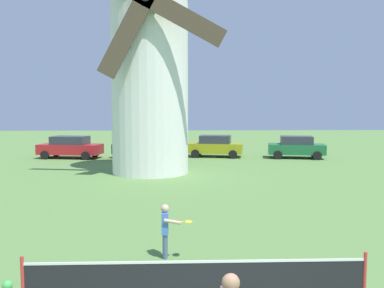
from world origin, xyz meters
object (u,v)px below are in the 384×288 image
Objects in this scene: windmill at (150,61)px; player_far at (166,228)px; parked_car_red at (70,147)px; parked_car_mustard at (215,146)px; stray_ball at (7,285)px; tennis_net at (196,278)px; parked_car_green at (296,147)px; parked_car_black at (144,146)px.

windmill reaches higher than player_far.
parked_car_red is 1.10× the size of parked_car_mustard.
windmill is at bearing 82.71° from stray_ball.
windmill is 13.95m from player_far.
tennis_net is 29.68× the size of stray_ball.
parked_car_mustard is at bearing 170.29° from parked_car_green.
stray_ball is 22.40m from parked_car_mustard.
parked_car_black is 1.09× the size of parked_car_mustard.
stray_ball is at bearing -105.74° from parked_car_mustard.
parked_car_green is (5.66, -0.97, -0.00)m from parked_car_mustard.
parked_car_black reaches higher than stray_ball.
parked_car_black is 5.11m from parked_car_mustard.
stray_ball is (-3.06, -1.62, -0.63)m from player_far.
stray_ball is 0.04× the size of parked_car_red.
parked_car_red is at bearing -177.62° from parked_car_mustard.
parked_car_green is at bearing -1.94° from parked_car_red.
parked_car_green reaches higher than player_far.
windmill reaches higher than tennis_net.
tennis_net is at bearing -78.08° from player_far.
tennis_net is 23.64m from parked_car_red.
stray_ball is at bearing -97.29° from windmill.
parked_car_black and parked_car_mustard have the same top height.
player_far is at bearing -84.63° from windmill.
windmill is 2.17× the size of tennis_net.
windmill is at bearing -47.57° from parked_car_red.
player_far is 0.28× the size of parked_car_black.
stray_ball is 0.05× the size of parked_car_mustard.
player_far is 0.28× the size of parked_car_red.
stray_ball is 23.70m from parked_car_green.
parked_car_red is (-7.30, 19.50, 0.08)m from player_far.
tennis_net is at bearing -110.42° from parked_car_green.
tennis_net is 1.41× the size of parked_car_green.
player_far is 20.85m from parked_car_green.
stray_ball is at bearing 162.34° from tennis_net.
parked_car_green is at bearing 69.58° from tennis_net.
parked_car_red reaches higher than player_far.
stray_ball is at bearing -92.61° from parked_car_black.
player_far is (1.21, -12.83, -5.36)m from windmill.
stray_ball is 0.05× the size of parked_car_green.
parked_car_mustard is at bearing 3.25° from parked_car_black.
parked_car_green is (15.99, -0.54, -0.00)m from parked_car_red.
windmill is 64.38× the size of stray_ball.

